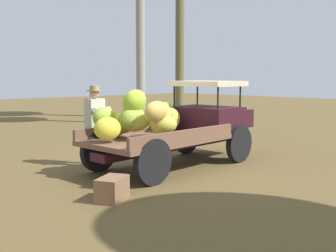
{
  "coord_description": "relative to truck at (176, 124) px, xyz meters",
  "views": [
    {
      "loc": [
        -6.17,
        -6.7,
        1.96
      ],
      "look_at": [
        -0.21,
        -0.29,
        0.91
      ],
      "focal_mm": 43.82,
      "sensor_mm": 36.0,
      "label": 1
    }
  ],
  "objects": [
    {
      "name": "wooden_crate",
      "position": [
        -2.62,
        -1.23,
        -0.74
      ],
      "size": [
        0.67,
        0.59,
        0.38
      ],
      "primitive_type": "cube",
      "rotation": [
        0.0,
        0.0,
        0.5
      ],
      "color": "brown",
      "rests_on": "ground"
    },
    {
      "name": "truck",
      "position": [
        0.0,
        0.0,
        0.0
      ],
      "size": [
        4.54,
        1.99,
        1.87
      ],
      "rotation": [
        0.0,
        0.0,
        0.07
      ],
      "color": "#34121D",
      "rests_on": "ground"
    },
    {
      "name": "farmer",
      "position": [
        -1.35,
        1.18,
        0.08
      ],
      "size": [
        0.52,
        0.48,
        1.77
      ],
      "rotation": [
        0.0,
        0.0,
        -1.45
      ],
      "color": "#3A3E51",
      "rests_on": "ground"
    },
    {
      "name": "ground_plane",
      "position": [
        -0.12,
        0.21,
        -0.93
      ],
      "size": [
        60.0,
        60.0,
        0.0
      ],
      "primitive_type": "plane",
      "color": "brown"
    }
  ]
}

